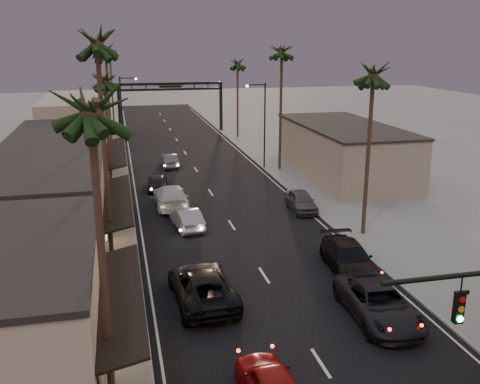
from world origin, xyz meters
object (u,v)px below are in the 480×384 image
palm_ld (105,47)px  curbside_near (379,303)px  streetlight_left (124,107)px  palm_la (90,99)px  palm_ra (374,68)px  palm_rc (238,61)px  palm_rb (282,48)px  curbside_black (349,258)px  oncoming_pickup (202,286)px  streetlight_right (262,119)px  palm_lc (104,76)px  oncoming_silver (187,218)px  arch (171,95)px  palm_far (109,52)px  palm_lb (96,37)px

palm_ld → curbside_near: 45.45m
streetlight_left → palm_la: (-1.68, -49.00, 6.11)m
palm_ld → palm_ra: bearing=-61.0°
palm_rc → palm_rb: bearing=-90.0°
palm_ld → curbside_black: size_ratio=2.42×
palm_ld → curbside_black: palm_ld is taller
palm_la → curbside_near: palm_la is taller
oncoming_pickup → palm_rb: bearing=-117.6°
streetlight_right → oncoming_pickup: size_ratio=1.41×
palm_rc → oncoming_pickup: (-12.61, -47.34, -9.58)m
streetlight_right → curbside_near: bearing=-95.0°
oncoming_pickup → curbside_black: size_ratio=1.09×
palm_lc → palm_ld: bearing=90.0°
streetlight_right → oncoming_silver: (-10.23, -16.88, -4.58)m
oncoming_silver → palm_rb: bearing=-134.4°
streetlight_right → palm_lc: bearing=-149.9°
streetlight_left → palm_ra: size_ratio=0.68×
streetlight_left → palm_lc: (-1.68, -22.00, 5.14)m
arch → palm_lc: bearing=-104.2°
curbside_black → palm_ra: bearing=62.8°
palm_la → oncoming_pickup: palm_la is taller
curbside_near → arch: bearing=96.8°
palm_ld → curbside_black: (13.61, -36.58, -11.56)m
palm_ld → palm_rc: 19.51m
curbside_near → curbside_black: (0.90, 5.50, -0.00)m
palm_far → curbside_near: bearing=-79.2°
palm_lb → curbside_near: size_ratio=2.47×
palm_la → palm_far: bearing=89.8°
palm_la → curbside_near: size_ratio=2.15×
streetlight_right → palm_lb: palm_lb is taller
curbside_black → palm_lb: bearing=170.9°
curbside_black → streetlight_left: bearing=112.4°
palm_la → palm_lc: size_ratio=1.08×
palm_lb → curbside_near: 20.02m
streetlight_left → palm_rb: palm_rb is taller
streetlight_left → palm_ra: (15.52, -34.00, 6.11)m
palm_ld → palm_far: size_ratio=1.08×
palm_ra → palm_far: 56.58m
palm_rc → palm_far: size_ratio=0.92×
palm_ld → palm_rc: size_ratio=1.16×
oncoming_pickup → palm_far: bearing=-88.8°
oncoming_silver → curbside_near: curbside_near is taller
palm_la → curbside_black: palm_la is taller
curbside_near → palm_rc: bearing=87.7°
palm_lb → curbside_near: bearing=-35.5°
streetlight_right → palm_rb: size_ratio=0.63×
oncoming_pickup → curbside_black: 9.19m
palm_lc → palm_ra: (17.20, -12.00, 0.97)m
palm_ld → oncoming_silver: (5.29, -26.88, -11.66)m
palm_lc → palm_ra: size_ratio=0.92×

